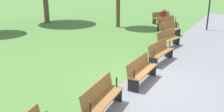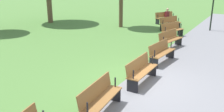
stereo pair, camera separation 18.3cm
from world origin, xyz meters
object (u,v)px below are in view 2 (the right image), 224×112
at_px(bench_1, 170,23).
at_px(bench_2, 172,30).
at_px(bench_4, 161,52).
at_px(bench_3, 170,39).
at_px(bench_5, 141,70).
at_px(person_seated, 168,15).
at_px(bench_6, 100,98).
at_px(bench_0, 165,17).

relative_size(bench_1, bench_2, 0.99).
bearing_deg(bench_4, bench_3, -165.35).
height_order(bench_5, person_seated, person_seated).
height_order(bench_3, bench_6, same).
height_order(bench_2, bench_3, same).
distance_m(bench_2, bench_4, 4.90).
bearing_deg(bench_1, bench_6, 32.30).
height_order(bench_1, person_seated, person_seated).
height_order(bench_0, bench_3, same).
distance_m(bench_2, bench_5, 7.33).
distance_m(bench_1, bench_4, 7.33).
distance_m(bench_3, bench_6, 7.33).
bearing_deg(bench_5, bench_6, -2.92).
height_order(bench_0, person_seated, person_seated).
bearing_deg(bench_2, person_seated, -141.39).
distance_m(bench_1, bench_2, 2.45).
bearing_deg(person_seated, bench_2, 50.37).
distance_m(bench_3, bench_5, 4.90).
xyz_separation_m(bench_4, person_seated, (-9.35, -2.74, 0.16)).
relative_size(bench_1, bench_3, 0.99).
xyz_separation_m(bench_3, bench_4, (2.42, 0.37, 0.00)).
relative_size(bench_2, bench_3, 1.00).
relative_size(bench_0, bench_4, 0.98).
height_order(bench_0, bench_1, same).
distance_m(bench_1, bench_6, 12.13).
relative_size(bench_0, bench_1, 0.98).
relative_size(bench_2, person_seated, 1.52).
relative_size(bench_2, bench_5, 1.03).
relative_size(bench_0, bench_3, 0.97).
bearing_deg(bench_1, person_seated, -135.02).
xyz_separation_m(bench_2, bench_5, (7.25, 1.12, 0.00)).
xyz_separation_m(bench_0, bench_3, (6.86, 2.56, 0.00)).
distance_m(bench_0, bench_6, 14.49).
bearing_deg(bench_1, bench_2, 44.01).
xyz_separation_m(bench_2, person_seated, (-4.55, -1.75, 0.16)).
height_order(bench_4, bench_6, same).
bearing_deg(bench_3, bench_6, 14.69).
bearing_deg(bench_2, bench_5, 26.42).
height_order(bench_1, bench_2, same).
distance_m(bench_0, person_seated, 0.26).
bearing_deg(bench_2, bench_1, -141.88).
bearing_deg(bench_5, bench_0, -165.38).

